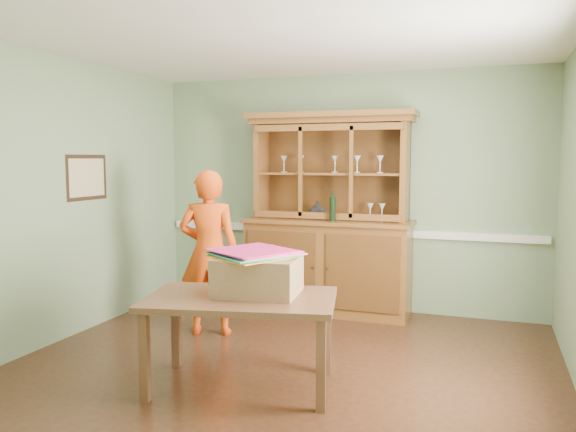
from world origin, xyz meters
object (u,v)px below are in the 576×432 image
at_px(dining_table, 241,307).
at_px(person, 209,252).
at_px(cardboard_box, 258,275).
at_px(china_hutch, 328,243).

distance_m(dining_table, person, 1.41).
height_order(cardboard_box, person, person).
height_order(dining_table, person, person).
bearing_deg(dining_table, person, 114.93).
height_order(dining_table, cardboard_box, cardboard_box).
relative_size(dining_table, person, 0.95).
relative_size(china_hutch, dining_table, 1.44).
height_order(china_hutch, person, china_hutch).
distance_m(china_hutch, cardboard_box, 2.19).
bearing_deg(cardboard_box, person, 133.36).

